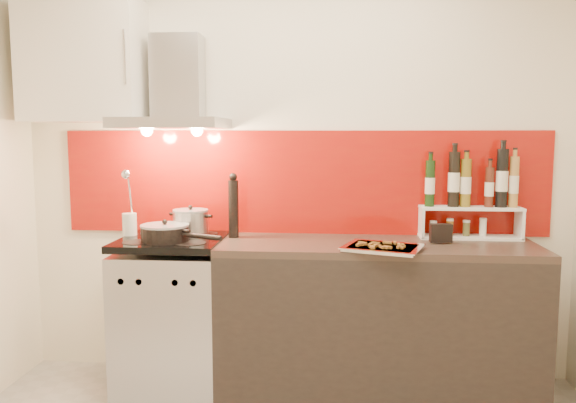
# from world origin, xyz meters

# --- Properties ---
(back_wall) EXTENTS (3.40, 0.02, 2.60)m
(back_wall) POSITION_xyz_m (0.00, 1.40, 1.30)
(back_wall) COLOR silver
(back_wall) RESTS_ON ground
(backsplash) EXTENTS (3.00, 0.02, 0.64)m
(backsplash) POSITION_xyz_m (0.05, 1.39, 1.22)
(backsplash) COLOR #990C08
(backsplash) RESTS_ON back_wall
(range_stove) EXTENTS (0.60, 0.60, 0.91)m
(range_stove) POSITION_xyz_m (-0.70, 1.10, 0.44)
(range_stove) COLOR #B7B7BA
(range_stove) RESTS_ON ground
(counter) EXTENTS (1.80, 0.60, 0.90)m
(counter) POSITION_xyz_m (0.50, 1.10, 0.45)
(counter) COLOR black
(counter) RESTS_ON ground
(range_hood) EXTENTS (0.62, 0.50, 0.61)m
(range_hood) POSITION_xyz_m (-0.70, 1.24, 1.74)
(range_hood) COLOR #B7B7BA
(range_hood) RESTS_ON back_wall
(upper_cabinet) EXTENTS (0.70, 0.35, 0.72)m
(upper_cabinet) POSITION_xyz_m (-1.25, 1.22, 1.95)
(upper_cabinet) COLOR silver
(upper_cabinet) RESTS_ON back_wall
(stock_pot) EXTENTS (0.21, 0.21, 0.18)m
(stock_pot) POSITION_xyz_m (-0.61, 1.19, 0.99)
(stock_pot) COLOR #B7B7BA
(stock_pot) RESTS_ON range_stove
(saute_pan) EXTENTS (0.50, 0.31, 0.13)m
(saute_pan) POSITION_xyz_m (-0.70, 0.99, 0.96)
(saute_pan) COLOR black
(saute_pan) RESTS_ON range_stove
(utensil_jar) EXTENTS (0.09, 0.13, 0.41)m
(utensil_jar) POSITION_xyz_m (-0.98, 1.16, 1.02)
(utensil_jar) COLOR silver
(utensil_jar) RESTS_ON range_stove
(pepper_mill) EXTENTS (0.06, 0.06, 0.39)m
(pepper_mill) POSITION_xyz_m (-0.35, 1.20, 1.09)
(pepper_mill) COLOR black
(pepper_mill) RESTS_ON counter
(step_shelf) EXTENTS (0.59, 0.16, 0.53)m
(step_shelf) POSITION_xyz_m (1.07, 1.29, 1.14)
(step_shelf) COLOR white
(step_shelf) RESTS_ON counter
(caddy_box) EXTENTS (0.13, 0.06, 0.10)m
(caddy_box) POSITION_xyz_m (0.86, 1.11, 0.96)
(caddy_box) COLOR black
(caddy_box) RESTS_ON counter
(baking_tray) EXTENTS (0.48, 0.42, 0.03)m
(baking_tray) POSITION_xyz_m (0.51, 0.89, 0.92)
(baking_tray) COLOR silver
(baking_tray) RESTS_ON counter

